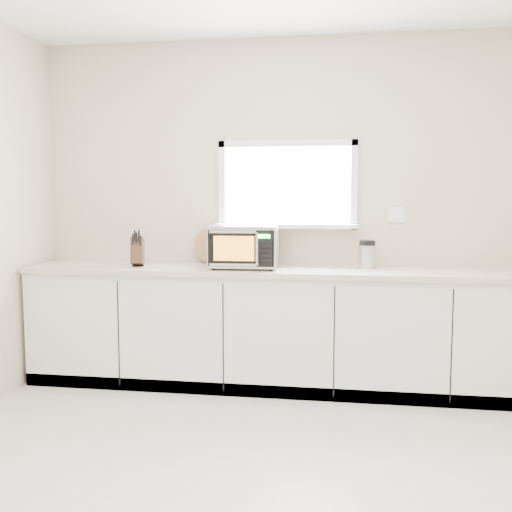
# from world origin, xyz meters

# --- Properties ---
(ground) EXTENTS (4.00, 4.00, 0.00)m
(ground) POSITION_xyz_m (0.00, 0.00, 0.00)
(ground) COLOR beige
(ground) RESTS_ON ground
(back_wall) EXTENTS (4.00, 0.17, 2.70)m
(back_wall) POSITION_xyz_m (0.00, 2.00, 1.36)
(back_wall) COLOR #C4B29C
(back_wall) RESTS_ON ground
(cabinets) EXTENTS (3.92, 0.60, 0.88)m
(cabinets) POSITION_xyz_m (0.00, 1.70, 0.44)
(cabinets) COLOR white
(cabinets) RESTS_ON ground
(countertop) EXTENTS (3.92, 0.64, 0.04)m
(countertop) POSITION_xyz_m (0.00, 1.69, 0.90)
(countertop) COLOR beige
(countertop) RESTS_ON cabinets
(microwave) EXTENTS (0.52, 0.43, 0.32)m
(microwave) POSITION_xyz_m (-0.29, 1.66, 1.09)
(microwave) COLOR black
(microwave) RESTS_ON countertop
(knife_block) EXTENTS (0.14, 0.21, 0.28)m
(knife_block) POSITION_xyz_m (-1.13, 1.63, 1.04)
(knife_block) COLOR #3E2C16
(knife_block) RESTS_ON countertop
(cutting_board) EXTENTS (0.29, 0.07, 0.29)m
(cutting_board) POSITION_xyz_m (-0.61, 1.94, 1.07)
(cutting_board) COLOR #A77540
(cutting_board) RESTS_ON countertop
(coffee_grinder) EXTENTS (0.15, 0.15, 0.21)m
(coffee_grinder) POSITION_xyz_m (0.63, 1.79, 1.03)
(coffee_grinder) COLOR #B3B5BA
(coffee_grinder) RESTS_ON countertop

